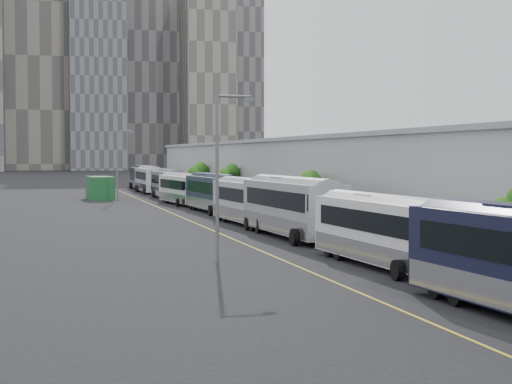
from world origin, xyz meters
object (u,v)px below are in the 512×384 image
object	(u,v)px
shipping_container	(100,188)
bus_3	(292,212)
bus_7	(168,186)
suv	(105,184)
street_lamp_near	(221,165)
bus_5	(214,196)
street_lamp_far	(119,160)
bus_8	(149,182)
bus_2	(384,237)
bus_6	(182,191)
bus_9	(142,179)
bus_4	(249,205)

from	to	relation	value
shipping_container	bus_3	bearing A→B (deg)	-84.83
bus_7	suv	world-z (taller)	bus_7
bus_3	street_lamp_near	size ratio (longest dim) A/B	1.61
bus_5	street_lamp_far	distance (m)	22.96
bus_8	shipping_container	xyz separation A→B (m)	(-8.40, -16.66, -0.21)
bus_2	bus_3	distance (m)	15.73
bus_6	bus_7	world-z (taller)	bus_7
bus_7	suv	size ratio (longest dim) A/B	2.13
street_lamp_far	suv	world-z (taller)	street_lamp_far
bus_9	suv	size ratio (longest dim) A/B	2.16
bus_2	bus_7	xyz separation A→B (m)	(-0.32, 68.76, 0.07)
bus_2	bus_8	xyz separation A→B (m)	(-0.50, 85.89, 0.14)
bus_9	street_lamp_far	world-z (taller)	street_lamp_far
bus_6	bus_9	distance (m)	43.57
bus_6	street_lamp_far	bearing A→B (deg)	123.05
street_lamp_near	bus_8	bearing A→B (deg)	85.15
bus_8	street_lamp_far	size ratio (longest dim) A/B	1.57
bus_3	bus_6	xyz separation A→B (m)	(-0.79, 39.97, -0.25)
bus_6	bus_9	world-z (taller)	bus_9
bus_2	bus_5	xyz separation A→B (m)	(0.07, 42.04, 0.07)
bus_9	bus_2	bearing A→B (deg)	-88.96
bus_4	bus_8	distance (m)	59.33
bus_4	bus_8	size ratio (longest dim) A/B	0.96
bus_7	shipping_container	size ratio (longest dim) A/B	2.02
bus_7	shipping_container	bearing A→B (deg)	175.94
bus_6	suv	bearing A→B (deg)	91.25
street_lamp_far	suv	xyz separation A→B (m)	(1.19, 35.81, -4.12)
bus_2	shipping_container	distance (m)	69.80
bus_3	bus_8	distance (m)	70.16
street_lamp_far	bus_9	bearing A→B (deg)	78.83
bus_7	street_lamp_far	distance (m)	9.12
street_lamp_near	bus_3	bearing A→B (deg)	57.42
bus_5	bus_7	bearing A→B (deg)	87.72
bus_9	shipping_container	world-z (taller)	bus_9
bus_9	street_lamp_near	xyz separation A→B (m)	(-7.43, -95.21, 3.46)
bus_9	street_lamp_far	xyz separation A→B (m)	(-7.04, -35.65, 3.34)
bus_6	bus_4	bearing A→B (deg)	-94.41
street_lamp_near	bus_9	bearing A→B (deg)	85.54
street_lamp_near	shipping_container	size ratio (longest dim) A/B	1.37
bus_4	street_lamp_near	size ratio (longest dim) A/B	1.46
bus_9	bus_4	bearing A→B (deg)	-89.18
street_lamp_near	bus_5	bearing A→B (deg)	78.81
street_lamp_near	suv	distance (m)	95.48
bus_4	bus_2	bearing A→B (deg)	-92.62
bus_3	street_lamp_far	world-z (taller)	street_lamp_far
bus_6	street_lamp_far	distance (m)	10.68
bus_6	street_lamp_near	bearing A→B (deg)	-102.74
bus_7	bus_8	distance (m)	17.13
street_lamp_near	bus_2	bearing A→B (deg)	-28.51
bus_9	street_lamp_far	bearing A→B (deg)	-100.14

